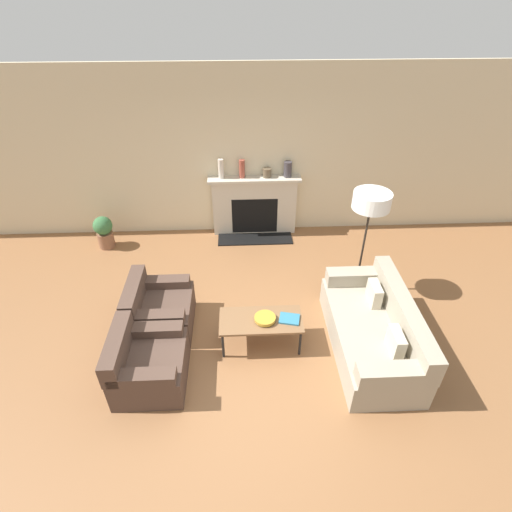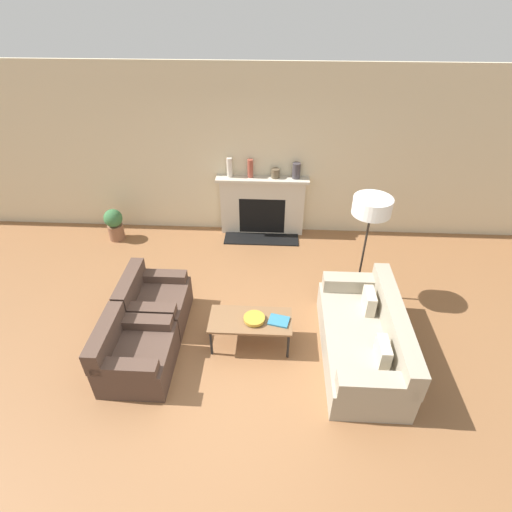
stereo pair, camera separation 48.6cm
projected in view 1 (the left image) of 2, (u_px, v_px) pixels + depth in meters
The scene contains 15 objects.
ground_plane at pixel (251, 359), 5.02m from camera, with size 18.00×18.00×0.00m, color brown.
wall_back at pixel (243, 154), 6.74m from camera, with size 18.00×0.06×2.90m.
fireplace at pixel (254, 206), 7.17m from camera, with size 1.61×0.59×1.09m.
couch at pixel (374, 331), 5.01m from camera, with size 0.90×1.88×0.77m.
armchair_near at pixel (147, 364), 4.61m from camera, with size 0.81×0.87×0.72m.
armchair_far at pixel (159, 310), 5.34m from camera, with size 0.81×0.87×0.72m.
coffee_table at pixel (261, 321), 5.01m from camera, with size 1.04×0.49×0.43m.
bowl at pixel (265, 318), 4.95m from camera, with size 0.27×0.27×0.06m.
book at pixel (289, 319), 4.98m from camera, with size 0.29×0.24×0.02m.
floor_lamp at pixel (371, 206), 5.30m from camera, with size 0.51×0.51×1.63m.
mantel_vase_left at pixel (221, 169), 6.74m from camera, with size 0.10×0.10×0.33m.
mantel_vase_center_left at pixel (242, 169), 6.76m from camera, with size 0.10×0.10×0.31m.
mantel_vase_center_right at pixel (267, 173), 6.82m from camera, with size 0.14×0.14×0.16m.
mantel_vase_right at pixel (288, 169), 6.80m from camera, with size 0.14×0.14×0.27m.
potted_plant at pixel (104, 231), 6.89m from camera, with size 0.32×0.32×0.59m.
Camera 1 is at (-0.09, -3.32, 3.98)m, focal length 28.00 mm.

